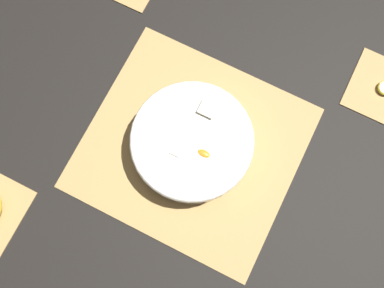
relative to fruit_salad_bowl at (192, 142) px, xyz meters
name	(u,v)px	position (x,y,z in m)	size (l,w,h in m)	color
ground_plane	(192,148)	(0.00, 0.00, -0.04)	(6.00, 6.00, 0.00)	black
bamboo_mat_center	(192,147)	(0.00, 0.00, -0.04)	(0.43, 0.40, 0.01)	#A8844C
coaster_mat_near_left	(384,89)	(-0.31, -0.30, -0.04)	(0.15, 0.15, 0.01)	#A8844C
fruit_salad_bowl	(192,142)	(0.00, 0.00, 0.00)	(0.25, 0.25, 0.07)	silver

